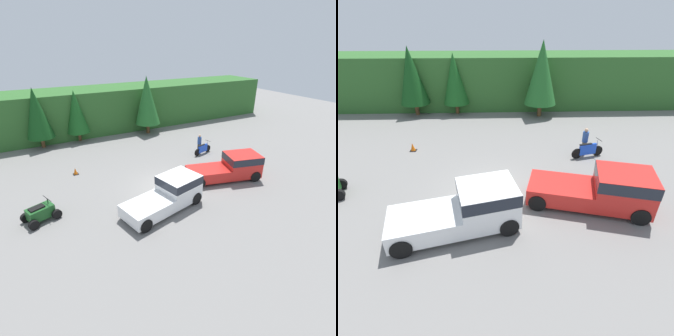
% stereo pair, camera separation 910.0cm
% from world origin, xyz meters
% --- Properties ---
extents(ground_plane, '(80.00, 80.00, 0.00)m').
position_xyz_m(ground_plane, '(0.00, 0.00, 0.00)').
color(ground_plane, slate).
extents(hillside_backdrop, '(44.00, 6.00, 4.80)m').
position_xyz_m(hillside_backdrop, '(0.00, 16.00, 2.40)').
color(hillside_backdrop, '#2D6028').
rests_on(hillside_backdrop, ground_plane).
extents(tree_left, '(2.58, 2.58, 5.86)m').
position_xyz_m(tree_left, '(-6.96, 12.62, 3.44)').
color(tree_left, brown).
rests_on(tree_left, ground_plane).
extents(tree_mid_left, '(2.32, 2.32, 5.27)m').
position_xyz_m(tree_mid_left, '(-3.32, 12.88, 3.10)').
color(tree_mid_left, brown).
rests_on(tree_mid_left, ground_plane).
extents(tree_mid_right, '(2.79, 2.79, 6.34)m').
position_xyz_m(tree_mid_right, '(4.20, 11.84, 3.73)').
color(tree_mid_right, brown).
rests_on(tree_mid_right, ground_plane).
extents(pickup_truck_red, '(5.83, 3.43, 1.90)m').
position_xyz_m(pickup_truck_red, '(5.12, -1.44, 1.00)').
color(pickup_truck_red, red).
rests_on(pickup_truck_red, ground_plane).
extents(pickup_truck_second, '(5.55, 3.29, 1.90)m').
position_xyz_m(pickup_truck_second, '(-0.91, -2.61, 1.00)').
color(pickup_truck_second, white).
rests_on(pickup_truck_second, ground_plane).
extents(dirt_bike, '(2.13, 0.78, 1.16)m').
position_xyz_m(dirt_bike, '(6.06, 3.58, 0.48)').
color(dirt_bike, black).
rests_on(dirt_bike, ground_plane).
extents(rider_person, '(0.42, 0.42, 1.79)m').
position_xyz_m(rider_person, '(5.94, 4.01, 0.97)').
color(rider_person, brown).
rests_on(rider_person, ground_plane).
extents(traffic_cone, '(0.42, 0.42, 0.55)m').
position_xyz_m(traffic_cone, '(-5.33, 4.92, 0.25)').
color(traffic_cone, black).
rests_on(traffic_cone, ground_plane).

